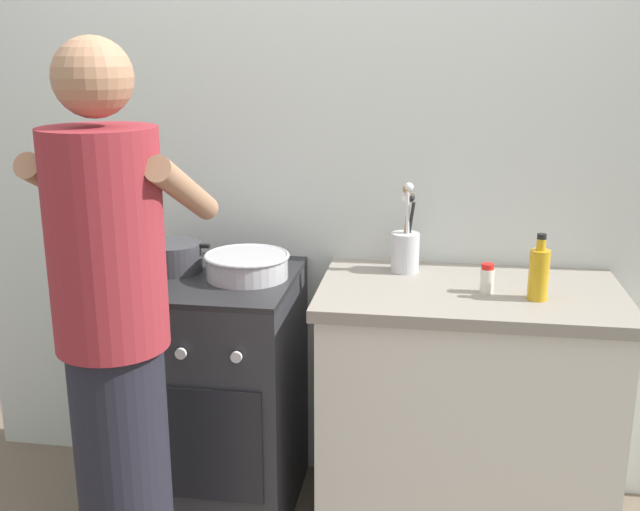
{
  "coord_description": "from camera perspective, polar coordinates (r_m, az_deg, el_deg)",
  "views": [
    {
      "loc": [
        0.42,
        -2.26,
        1.67
      ],
      "look_at": [
        0.05,
        0.12,
        1.0
      ],
      "focal_mm": 42.2,
      "sensor_mm": 36.0,
      "label": 1
    }
  ],
  "objects": [
    {
      "name": "mixing_bowl",
      "position": [
        2.6,
        -5.56,
        -0.69
      ],
      "size": [
        0.3,
        0.3,
        0.08
      ],
      "color": "#B7B7BC",
      "rests_on": "stove_range"
    },
    {
      "name": "person",
      "position": [
        2.12,
        -15.22,
        -7.53
      ],
      "size": [
        0.41,
        0.5,
        1.7
      ],
      "color": "black",
      "rests_on": "ground"
    },
    {
      "name": "pot",
      "position": [
        2.72,
        -11.09,
        -0.1
      ],
      "size": [
        0.27,
        0.21,
        0.1
      ],
      "color": "#38383D",
      "rests_on": "stove_range"
    },
    {
      "name": "countertop",
      "position": [
        2.71,
        10.84,
        -11.51
      ],
      "size": [
        1.0,
        0.6,
        0.9
      ],
      "color": "silver",
      "rests_on": "ground"
    },
    {
      "name": "oil_bottle",
      "position": [
        2.45,
        16.26,
        -1.28
      ],
      "size": [
        0.06,
        0.06,
        0.21
      ],
      "color": "gold",
      "rests_on": "countertop"
    },
    {
      "name": "utensil_crock",
      "position": [
        2.66,
        6.5,
        0.72
      ],
      "size": [
        0.1,
        0.1,
        0.32
      ],
      "color": "silver",
      "rests_on": "countertop"
    },
    {
      "name": "stove_range",
      "position": [
        2.81,
        -8.14,
        -10.38
      ],
      "size": [
        0.6,
        0.62,
        0.9
      ],
      "color": "#2D2D33",
      "rests_on": "ground"
    },
    {
      "name": "back_wall",
      "position": [
        2.8,
        4.25,
        6.88
      ],
      "size": [
        3.2,
        0.1,
        2.5
      ],
      "color": "silver",
      "rests_on": "ground"
    },
    {
      "name": "spice_bottle",
      "position": [
        2.49,
        12.56,
        -1.72
      ],
      "size": [
        0.04,
        0.04,
        0.1
      ],
      "color": "silver",
      "rests_on": "countertop"
    }
  ]
}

